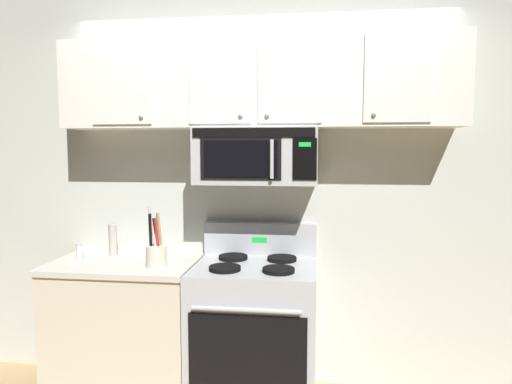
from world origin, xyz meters
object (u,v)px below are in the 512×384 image
utensil_crock_cream (156,253)px  pepper_mill (113,240)px  salt_shaker (79,251)px  stove_range (255,332)px  over_range_microwave (257,156)px

utensil_crock_cream → pepper_mill: size_ratio=1.78×
salt_shaker → pepper_mill: (0.17, 0.14, 0.05)m
utensil_crock_cream → salt_shaker: 0.58m
utensil_crock_cream → pepper_mill: 0.48m
utensil_crock_cream → salt_shaker: bearing=167.6°
stove_range → salt_shaker: size_ratio=10.61×
over_range_microwave → utensil_crock_cream: 0.86m
pepper_mill → over_range_microwave: bearing=-1.6°
stove_range → utensil_crock_cream: (-0.59, -0.12, 0.52)m
salt_shaker → utensil_crock_cream: bearing=-12.4°
over_range_microwave → pepper_mill: 1.14m
stove_range → pepper_mill: size_ratio=5.27×
over_range_microwave → pepper_mill: over_range_microwave is taller
over_range_microwave → utensil_crock_cream: (-0.59, -0.24, -0.59)m
salt_shaker → pepper_mill: 0.23m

